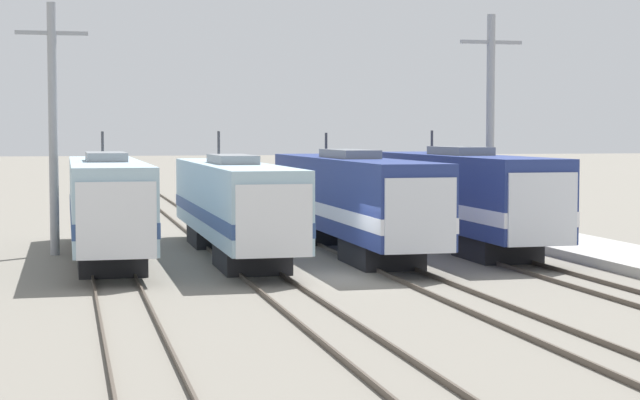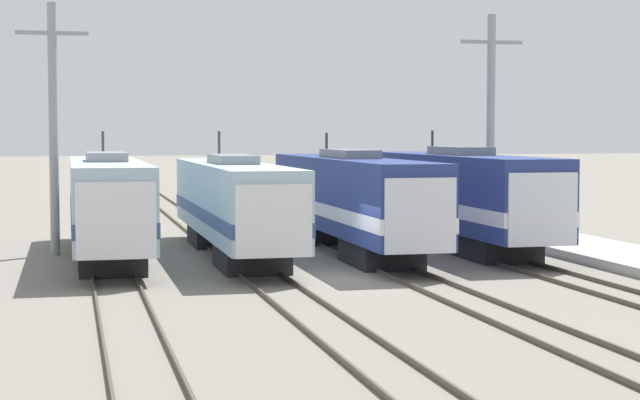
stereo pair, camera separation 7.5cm
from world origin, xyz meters
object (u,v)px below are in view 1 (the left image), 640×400
locomotive_center_left (234,205)px  locomotive_center_right (353,200)px  locomotive_far_left (107,205)px  locomotive_far_right (464,197)px  catenary_tower_left (53,125)px  catenary_tower_right (490,126)px

locomotive_center_left → locomotive_center_right: size_ratio=0.96×
locomotive_far_left → locomotive_far_right: locomotive_far_right is taller
locomotive_far_right → catenary_tower_left: catenary_tower_left is taller
catenary_tower_left → catenary_tower_right: 18.98m
locomotive_far_left → locomotive_center_left: bearing=-5.8°
locomotive_center_left → catenary_tower_left: catenary_tower_left is taller
locomotive_far_left → locomotive_far_right: 14.95m
locomotive_center_left → locomotive_far_right: locomotive_far_right is taller
locomotive_center_left → locomotive_far_left: bearing=174.2°
catenary_tower_left → locomotive_far_left: bearing=-45.9°
locomotive_center_left → locomotive_center_right: bearing=3.5°
locomotive_far_left → locomotive_center_right: 9.97m
locomotive_far_right → locomotive_center_right: bearing=-177.4°
locomotive_center_left → catenary_tower_left: (-7.01, 2.60, 3.20)m
locomotive_center_right → catenary_tower_left: bearing=169.2°
locomotive_center_left → catenary_tower_left: size_ratio=1.74×
catenary_tower_right → locomotive_far_right: bearing=-134.0°
locomotive_far_right → catenary_tower_right: (2.00, 2.07, 3.06)m
locomotive_center_left → locomotive_far_right: (9.97, 0.53, 0.14)m
locomotive_center_right → catenary_tower_right: catenary_tower_right is taller
locomotive_center_right → catenary_tower_left: size_ratio=1.81×
locomotive_far_left → catenary_tower_left: (-2.03, 2.09, 3.14)m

